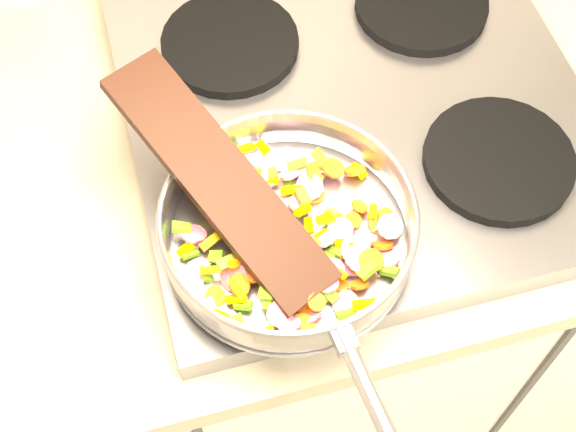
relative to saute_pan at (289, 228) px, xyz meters
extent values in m
cube|color=#939399|center=(0.15, 0.19, -0.07)|extent=(0.60, 0.60, 0.04)
cylinder|color=black|center=(0.01, 0.05, -0.04)|extent=(0.19, 0.19, 0.02)
cylinder|color=black|center=(0.29, 0.05, -0.04)|extent=(0.19, 0.19, 0.02)
cylinder|color=black|center=(0.01, 0.33, -0.04)|extent=(0.19, 0.19, 0.02)
cylinder|color=black|center=(0.29, 0.33, -0.04)|extent=(0.19, 0.19, 0.02)
cylinder|color=#9E9EA5|center=(0.00, 0.00, -0.03)|extent=(0.29, 0.29, 0.01)
torus|color=#9E9EA5|center=(0.00, 0.00, 0.00)|extent=(0.34, 0.34, 0.06)
torus|color=#9E9EA5|center=(0.00, 0.00, 0.03)|extent=(0.29, 0.29, 0.01)
cylinder|color=#9E9EA5|center=(0.03, -0.24, 0.02)|extent=(0.04, 0.19, 0.02)
cube|color=#9E9EA5|center=(0.02, -0.15, 0.02)|extent=(0.03, 0.03, 0.02)
cylinder|color=#CA1340|center=(-0.05, 0.03, -0.01)|extent=(0.04, 0.04, 0.02)
cube|color=#66A61D|center=(-0.11, 0.01, -0.02)|extent=(0.02, 0.02, 0.01)
cylinder|color=#CA1340|center=(0.03, -0.06, -0.01)|extent=(0.03, 0.03, 0.01)
cylinder|color=orange|center=(0.05, 0.07, -0.01)|extent=(0.03, 0.03, 0.02)
cylinder|color=#CA1340|center=(-0.02, 0.05, -0.02)|extent=(0.04, 0.04, 0.01)
cube|color=#FFD000|center=(-0.10, -0.02, -0.01)|extent=(0.02, 0.01, 0.01)
cylinder|color=orange|center=(0.10, 0.07, -0.02)|extent=(0.04, 0.03, 0.03)
cylinder|color=#CA1340|center=(-0.02, 0.08, -0.01)|extent=(0.04, 0.04, 0.02)
cube|color=#66A61D|center=(-0.08, -0.09, -0.02)|extent=(0.02, 0.02, 0.01)
cylinder|color=#CA1340|center=(0.00, -0.10, -0.02)|extent=(0.04, 0.05, 0.03)
cylinder|color=#CA1340|center=(0.00, -0.07, -0.02)|extent=(0.04, 0.05, 0.03)
cylinder|color=orange|center=(-0.03, 0.03, -0.01)|extent=(0.03, 0.03, 0.02)
cylinder|color=orange|center=(-0.01, -0.07, -0.01)|extent=(0.03, 0.03, 0.02)
cylinder|color=#CA1340|center=(0.04, 0.05, -0.01)|extent=(0.05, 0.05, 0.02)
cylinder|color=#CA1340|center=(-0.10, 0.03, -0.02)|extent=(0.04, 0.04, 0.02)
cylinder|color=#CA1340|center=(0.10, 0.00, -0.03)|extent=(0.04, 0.04, 0.02)
cube|color=#66A61D|center=(0.03, -0.11, -0.01)|extent=(0.02, 0.01, 0.01)
cylinder|color=orange|center=(-0.04, -0.01, -0.01)|extent=(0.02, 0.02, 0.01)
cube|color=#FFD000|center=(-0.02, 0.12, 0.00)|extent=(0.03, 0.02, 0.02)
cylinder|color=#CA1340|center=(0.07, -0.06, -0.02)|extent=(0.03, 0.04, 0.03)
cylinder|color=#CA1340|center=(0.03, 0.10, -0.01)|extent=(0.04, 0.04, 0.01)
cube|color=#66A61D|center=(-0.07, -0.07, -0.02)|extent=(0.02, 0.02, 0.02)
cube|color=#FFD000|center=(-0.07, -0.06, 0.00)|extent=(0.02, 0.03, 0.01)
cylinder|color=#CA1340|center=(-0.03, -0.01, -0.02)|extent=(0.04, 0.04, 0.03)
cylinder|color=orange|center=(-0.01, -0.02, -0.01)|extent=(0.03, 0.03, 0.02)
cube|color=#66A61D|center=(0.00, 0.01, -0.01)|extent=(0.02, 0.02, 0.01)
cube|color=#FFD000|center=(0.04, 0.07, -0.02)|extent=(0.02, 0.02, 0.02)
cube|color=#FFD000|center=(0.01, -0.05, -0.01)|extent=(0.02, 0.02, 0.02)
cube|color=#FFD000|center=(-0.04, 0.09, -0.01)|extent=(0.03, 0.01, 0.01)
cylinder|color=orange|center=(0.04, -0.07, -0.03)|extent=(0.03, 0.03, 0.02)
cube|color=#FFD000|center=(-0.05, -0.11, -0.02)|extent=(0.01, 0.02, 0.01)
cylinder|color=#CA1340|center=(-0.10, -0.07, -0.01)|extent=(0.04, 0.05, 0.02)
cube|color=#FFD000|center=(0.00, -0.01, -0.02)|extent=(0.02, 0.02, 0.01)
cube|color=#FFD000|center=(0.06, -0.03, -0.01)|extent=(0.02, 0.02, 0.02)
cylinder|color=orange|center=(-0.01, -0.11, -0.02)|extent=(0.04, 0.04, 0.01)
cube|color=#66A61D|center=(0.05, 0.01, -0.01)|extent=(0.02, 0.01, 0.01)
cube|color=#FFD000|center=(-0.08, 0.06, -0.01)|extent=(0.02, 0.02, 0.01)
cylinder|color=orange|center=(0.10, -0.04, -0.03)|extent=(0.04, 0.03, 0.02)
cylinder|color=#CA1340|center=(-0.01, 0.08, -0.02)|extent=(0.04, 0.04, 0.03)
cylinder|color=orange|center=(-0.01, 0.03, -0.01)|extent=(0.03, 0.03, 0.02)
cube|color=#66A61D|center=(0.02, -0.08, -0.02)|extent=(0.02, 0.01, 0.02)
cube|color=#FFD000|center=(0.01, -0.04, 0.00)|extent=(0.02, 0.02, 0.01)
cube|color=#FFD000|center=(-0.10, -0.08, -0.02)|extent=(0.02, 0.02, 0.02)
cube|color=#66A61D|center=(-0.09, -0.01, -0.02)|extent=(0.02, 0.02, 0.01)
cylinder|color=#CA1340|center=(-0.07, 0.07, -0.01)|extent=(0.04, 0.04, 0.02)
cube|color=#FFD000|center=(0.02, 0.06, -0.01)|extent=(0.03, 0.01, 0.01)
cylinder|color=#CA1340|center=(-0.07, 0.09, -0.03)|extent=(0.03, 0.04, 0.03)
cylinder|color=orange|center=(0.11, -0.01, -0.02)|extent=(0.03, 0.03, 0.02)
cylinder|color=#CA1340|center=(0.00, -0.08, -0.02)|extent=(0.03, 0.03, 0.01)
cylinder|color=#CA1340|center=(0.01, 0.10, -0.02)|extent=(0.04, 0.04, 0.02)
cylinder|color=#CA1340|center=(-0.04, -0.09, -0.01)|extent=(0.04, 0.04, 0.02)
cube|color=#FFD000|center=(0.10, 0.00, -0.02)|extent=(0.02, 0.02, 0.01)
cylinder|color=#CA1340|center=(0.10, -0.06, -0.02)|extent=(0.04, 0.04, 0.02)
cylinder|color=orange|center=(0.06, -0.04, -0.02)|extent=(0.03, 0.03, 0.02)
cube|color=#66A61D|center=(0.02, -0.05, -0.01)|extent=(0.03, 0.02, 0.01)
cube|color=#66A61D|center=(-0.04, -0.07, -0.01)|extent=(0.02, 0.02, 0.01)
cube|color=#FFD000|center=(0.11, 0.07, -0.02)|extent=(0.02, 0.02, 0.02)
cube|color=#66A61D|center=(0.07, -0.07, -0.01)|extent=(0.03, 0.02, 0.02)
cylinder|color=#CA1340|center=(0.00, -0.12, -0.02)|extent=(0.04, 0.04, 0.01)
cube|color=#FFD000|center=(-0.04, 0.10, -0.02)|extent=(0.03, 0.02, 0.02)
cube|color=#66A61D|center=(0.04, -0.04, -0.02)|extent=(0.03, 0.03, 0.02)
cylinder|color=orange|center=(-0.05, -0.04, -0.01)|extent=(0.04, 0.03, 0.01)
cylinder|color=orange|center=(0.01, -0.09, -0.01)|extent=(0.02, 0.02, 0.01)
cube|color=#66A61D|center=(-0.07, 0.08, -0.01)|extent=(0.02, 0.02, 0.02)
cube|color=#FFD000|center=(0.05, -0.11, 0.00)|extent=(0.03, 0.02, 0.01)
cube|color=#FFD000|center=(0.04, -0.06, -0.01)|extent=(0.02, 0.02, 0.01)
cube|color=#66A61D|center=(-0.05, 0.08, -0.01)|extent=(0.02, 0.03, 0.01)
cube|color=#FFD000|center=(-0.04, -0.09, -0.02)|extent=(0.03, 0.02, 0.02)
cylinder|color=#CA1340|center=(-0.05, 0.11, -0.01)|extent=(0.04, 0.03, 0.02)
cylinder|color=orange|center=(0.08, 0.00, -0.01)|extent=(0.03, 0.03, 0.02)
cube|color=#FFD000|center=(0.07, -0.05, -0.02)|extent=(0.02, 0.02, 0.01)
cylinder|color=#CA1340|center=(-0.04, 0.10, -0.01)|extent=(0.04, 0.04, 0.03)
cube|color=#66A61D|center=(0.04, -0.02, -0.02)|extent=(0.02, 0.02, 0.01)
cube|color=#FFD000|center=(0.00, 0.12, -0.01)|extent=(0.02, 0.02, 0.02)
cylinder|color=orange|center=(0.12, 0.00, -0.02)|extent=(0.03, 0.03, 0.02)
cube|color=#FFD000|center=(0.01, -0.01, -0.01)|extent=(0.01, 0.02, 0.01)
cylinder|color=#CA1340|center=(-0.03, -0.11, -0.01)|extent=(0.04, 0.03, 0.02)
cylinder|color=#CA1340|center=(0.07, 0.08, -0.01)|extent=(0.04, 0.04, 0.01)
cylinder|color=#CA1340|center=(0.02, 0.08, -0.02)|extent=(0.04, 0.04, 0.02)
cube|color=#66A61D|center=(0.12, -0.02, -0.02)|extent=(0.02, 0.02, 0.01)
cylinder|color=#CA1340|center=(0.04, 0.08, -0.01)|extent=(0.04, 0.04, 0.03)
cylinder|color=#CA1340|center=(0.04, -0.10, -0.02)|extent=(0.04, 0.04, 0.02)
cylinder|color=#CA1340|center=(0.08, -0.03, -0.02)|extent=(0.03, 0.04, 0.03)
cube|color=#FFD000|center=(0.04, 0.00, 0.00)|extent=(0.02, 0.01, 0.02)
cylinder|color=orange|center=(-0.01, -0.08, -0.02)|extent=(0.04, 0.03, 0.03)
cube|color=#66A61D|center=(-0.12, 0.04, -0.01)|extent=(0.02, 0.02, 0.02)
cube|color=#FFD000|center=(-0.08, -0.06, -0.02)|extent=(0.03, 0.02, 0.02)
cube|color=#FFD000|center=(-0.06, -0.02, -0.02)|extent=(0.03, 0.01, 0.02)
cube|color=#66A61D|center=(-0.06, 0.08, 0.00)|extent=(0.02, 0.02, 0.01)
cylinder|color=#CA1340|center=(0.11, -0.02, -0.02)|extent=(0.03, 0.03, 0.02)
cube|color=#FFD000|center=(-0.12, 0.01, -0.02)|extent=(0.02, 0.02, 0.02)
cylinder|color=#CA1340|center=(-0.04, 0.06, -0.01)|extent=(0.05, 0.05, 0.01)
cylinder|color=#CA1340|center=(-0.03, 0.05, -0.02)|extent=(0.04, 0.05, 0.03)
cylinder|color=#CA1340|center=(0.02, 0.04, -0.02)|extent=(0.03, 0.03, 0.02)
cube|color=#66A61D|center=(0.05, 0.01, -0.02)|extent=(0.01, 0.02, 0.01)
cube|color=#FFD000|center=(0.02, 0.02, -0.01)|extent=(0.02, 0.02, 0.02)
cylinder|color=#CA1340|center=(0.01, 0.05, -0.02)|extent=(0.03, 0.03, 0.02)
cube|color=#66A61D|center=(0.02, -0.08, -0.02)|extent=(0.02, 0.02, 0.02)
cylinder|color=#CA1340|center=(0.03, -0.02, -0.01)|extent=(0.05, 0.04, 0.03)
cube|color=#FFD000|center=(-0.02, -0.07, -0.02)|extent=(0.01, 0.02, 0.01)
cube|color=#FFD000|center=(0.06, 0.00, -0.01)|extent=(0.02, 0.01, 0.01)
cube|color=#66A61D|center=(0.06, 0.09, 0.00)|extent=(0.02, 0.03, 0.01)
cube|color=#FFD000|center=(-0.06, 0.10, -0.02)|extent=(0.02, 0.02, 0.02)
cube|color=#66A61D|center=(0.03, 0.04, -0.01)|extent=(0.02, 0.02, 0.01)
cube|color=#FFD000|center=(0.05, 0.08, -0.02)|extent=(0.02, 0.01, 0.02)
cube|color=#66A61D|center=(0.00, -0.06, -0.01)|extent=(0.02, 0.02, 0.01)
cylinder|color=#CA1340|center=(0.06, -0.05, -0.03)|extent=(0.05, 0.05, 0.02)
cylinder|color=orange|center=(0.08, -0.06, -0.01)|extent=(0.03, 0.03, 0.03)
cylinder|color=orange|center=(-0.07, 0.06, -0.01)|extent=(0.02, 0.03, 0.02)
cube|color=#66A61D|center=(-0.04, -0.08, -0.01)|extent=(0.02, 0.02, 0.01)
cube|color=#66A61D|center=(-0.05, 0.06, -0.03)|extent=(0.02, 0.02, 0.01)
cube|color=#66A61D|center=(0.05, -0.01, -0.02)|extent=(0.03, 0.02, 0.02)
cylinder|color=#CA1340|center=(0.02, -0.07, -0.01)|extent=(0.04, 0.03, 0.01)
cylinder|color=orange|center=(-0.01, 0.02, -0.01)|extent=(0.03, 0.03, 0.02)
cylinder|color=#CA1340|center=(-0.07, -0.03, -0.02)|extent=(0.04, 0.05, 0.03)
cube|color=#FFD000|center=(-0.02, 0.04, -0.02)|extent=(0.02, 0.02, 0.02)
cylinder|color=orange|center=(-0.07, -0.02, -0.01)|extent=(0.03, 0.03, 0.01)
cube|color=#66A61D|center=(-0.10, -0.02, -0.02)|extent=(0.02, 0.02, 0.01)
cylinder|color=orange|center=(-0.10, -0.06, -0.01)|extent=(0.02, 0.03, 0.02)
cylinder|color=#CA1340|center=(-0.05, 0.04, -0.02)|extent=(0.03, 0.02, 0.02)
cylinder|color=orange|center=(-0.07, -0.05, -0.01)|extent=(0.03, 0.04, 0.03)
cylinder|color=orange|center=(-0.04, 0.04, -0.01)|extent=(0.03, 0.04, 0.03)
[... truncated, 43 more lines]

